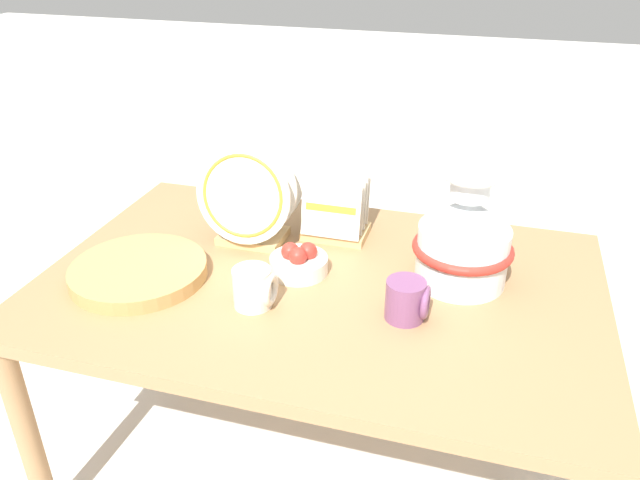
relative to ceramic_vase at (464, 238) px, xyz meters
name	(u,v)px	position (x,y,z in m)	size (l,w,h in m)	color
ground_plane	(320,458)	(-0.33, -0.09, -0.74)	(14.00, 14.00, 0.00)	silver
display_table	(320,301)	(-0.33, -0.09, -0.18)	(1.37, 0.88, 0.62)	#9E754C
ceramic_vase	(464,238)	(0.00, 0.00, 0.00)	(0.24, 0.24, 0.29)	silver
dish_rack_round_plates	(250,200)	(-0.57, 0.05, 0.00)	(0.26, 0.16, 0.28)	tan
dish_rack_square_plates	(336,213)	(-0.35, 0.15, -0.05)	(0.18, 0.14, 0.19)	tan
wicker_charger_stack	(139,271)	(-0.76, -0.21, -0.10)	(0.34, 0.34, 0.04)	tan
mug_plum_glaze	(407,300)	(-0.10, -0.19, -0.07)	(0.10, 0.09, 0.09)	#7A4770
mug_cream_glaze	(254,288)	(-0.44, -0.24, -0.07)	(0.10, 0.09, 0.09)	silver
fruit_bowl	(299,262)	(-0.39, -0.07, -0.09)	(0.15, 0.15, 0.08)	silver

